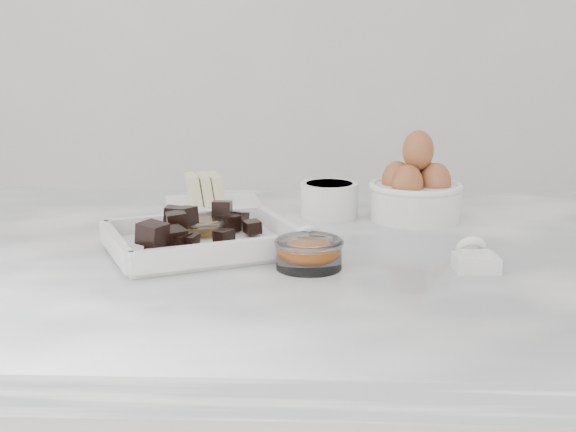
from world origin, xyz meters
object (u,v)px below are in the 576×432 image
at_px(vanilla_spoon, 310,246).
at_px(chocolate_dish, 202,233).
at_px(zest_bowl, 309,252).
at_px(salt_spoon, 475,258).
at_px(butter_plate, 212,200).
at_px(egg_bowl, 416,191).
at_px(sugar_ramekin, 329,198).
at_px(honey_bowl, 201,229).

bearing_deg(vanilla_spoon, chocolate_dish, 172.56).
height_order(zest_bowl, salt_spoon, salt_spoon).
distance_m(butter_plate, egg_bowl, 0.32).
relative_size(sugar_ramekin, egg_bowl, 0.62).
xyz_separation_m(butter_plate, egg_bowl, (0.32, -0.04, 0.02)).
bearing_deg(chocolate_dish, salt_spoon, -10.81).
bearing_deg(zest_bowl, honey_bowl, 141.21).
relative_size(chocolate_dish, salt_spoon, 4.42).
xyz_separation_m(butter_plate, honey_bowl, (0.01, -0.18, -0.00)).
bearing_deg(zest_bowl, vanilla_spoon, 89.57).
bearing_deg(sugar_ramekin, salt_spoon, -57.04).
height_order(butter_plate, honey_bowl, butter_plate).
relative_size(chocolate_dish, sugar_ramekin, 3.26).
distance_m(butter_plate, zest_bowl, 0.34).
bearing_deg(zest_bowl, salt_spoon, 1.10).
height_order(sugar_ramekin, honey_bowl, sugar_ramekin).
relative_size(sugar_ramekin, salt_spoon, 1.36).
relative_size(butter_plate, egg_bowl, 1.24).
xyz_separation_m(egg_bowl, zest_bowl, (-0.16, -0.26, -0.02)).
height_order(butter_plate, zest_bowl, butter_plate).
relative_size(chocolate_dish, butter_plate, 1.64).
height_order(egg_bowl, vanilla_spoon, egg_bowl).
xyz_separation_m(butter_plate, vanilla_spoon, (0.16, -0.25, -0.01)).
distance_m(honey_bowl, salt_spoon, 0.38).
distance_m(sugar_ramekin, vanilla_spoon, 0.23).
height_order(sugar_ramekin, egg_bowl, egg_bowl).
bearing_deg(salt_spoon, butter_plate, 140.76).
bearing_deg(honey_bowl, egg_bowl, 24.01).
bearing_deg(egg_bowl, chocolate_dish, -147.72).
relative_size(chocolate_dish, honey_bowl, 3.65).
height_order(chocolate_dish, honey_bowl, chocolate_dish).
bearing_deg(butter_plate, sugar_ramekin, -7.80).
xyz_separation_m(chocolate_dish, butter_plate, (-0.02, 0.23, -0.00)).
bearing_deg(egg_bowl, butter_plate, 173.06).
relative_size(sugar_ramekin, honey_bowl, 1.12).
height_order(butter_plate, vanilla_spoon, butter_plate).
xyz_separation_m(honey_bowl, salt_spoon, (0.36, -0.12, -0.00)).
height_order(egg_bowl, salt_spoon, egg_bowl).
bearing_deg(vanilla_spoon, zest_bowl, -90.43).
height_order(sugar_ramekin, zest_bowl, sugar_ramekin).
distance_m(sugar_ramekin, salt_spoon, 0.32).
xyz_separation_m(egg_bowl, honey_bowl, (-0.31, -0.14, -0.03)).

